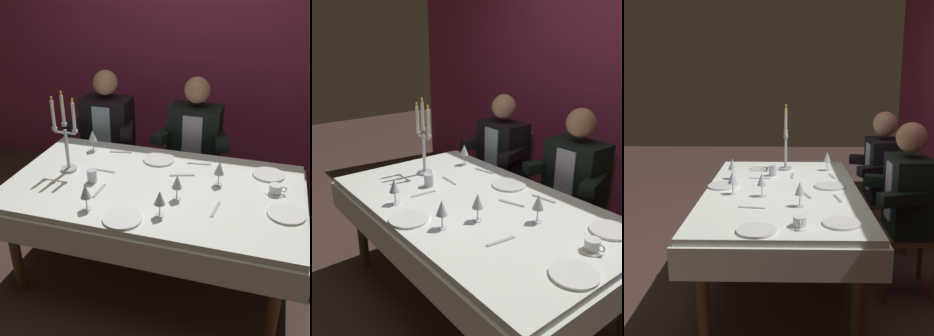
# 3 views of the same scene
# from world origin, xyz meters

# --- Properties ---
(ground_plane) EXTENTS (12.00, 12.00, 0.00)m
(ground_plane) POSITION_xyz_m (0.00, 0.00, 0.00)
(ground_plane) COLOR #412D27
(dining_table) EXTENTS (1.94, 1.14, 0.74)m
(dining_table) POSITION_xyz_m (0.00, 0.00, 0.62)
(dining_table) COLOR white
(dining_table) RESTS_ON ground_plane
(candelabra) EXTENTS (0.19, 0.11, 0.57)m
(candelabra) POSITION_xyz_m (-0.62, 0.02, 0.97)
(candelabra) COLOR silver
(candelabra) RESTS_ON dining_table
(dinner_plate_0) EXTENTS (0.23, 0.23, 0.01)m
(dinner_plate_0) POSITION_xyz_m (-0.05, -0.44, 0.75)
(dinner_plate_0) COLOR white
(dinner_plate_0) RESTS_ON dining_table
(dinner_plate_1) EXTENTS (0.22, 0.22, 0.01)m
(dinner_plate_1) POSITION_xyz_m (0.83, -0.13, 0.75)
(dinner_plate_1) COLOR white
(dinner_plate_1) RESTS_ON dining_table
(dinner_plate_2) EXTENTS (0.23, 0.23, 0.01)m
(dinner_plate_2) POSITION_xyz_m (-0.06, 0.35, 0.75)
(dinner_plate_2) COLOR white
(dinner_plate_2) RESTS_ON dining_table
(dinner_plate_3) EXTENTS (0.22, 0.22, 0.01)m
(dinner_plate_3) POSITION_xyz_m (0.72, 0.34, 0.75)
(dinner_plate_3) COLOR white
(dinner_plate_3) RESTS_ON dining_table
(wine_glass_0) EXTENTS (0.07, 0.07, 0.16)m
(wine_glass_0) POSITION_xyz_m (-0.60, 0.38, 0.86)
(wine_glass_0) COLOR silver
(wine_glass_0) RESTS_ON dining_table
(wine_glass_1) EXTENTS (0.07, 0.07, 0.16)m
(wine_glass_1) POSITION_xyz_m (0.41, 0.12, 0.86)
(wine_glass_1) COLOR silver
(wine_glass_1) RESTS_ON dining_table
(wine_glass_2) EXTENTS (0.07, 0.07, 0.16)m
(wine_glass_2) POSITION_xyz_m (-0.29, -0.40, 0.85)
(wine_glass_2) COLOR silver
(wine_glass_2) RESTS_ON dining_table
(wine_glass_3) EXTENTS (0.07, 0.07, 0.16)m
(wine_glass_3) POSITION_xyz_m (0.19, -0.14, 0.86)
(wine_glass_3) COLOR silver
(wine_glass_3) RESTS_ON dining_table
(wine_glass_4) EXTENTS (0.07, 0.07, 0.16)m
(wine_glass_4) POSITION_xyz_m (0.14, -0.34, 0.86)
(wine_glass_4) COLOR silver
(wine_glass_4) RESTS_ON dining_table
(water_tumbler_0) EXTENTS (0.07, 0.07, 0.09)m
(water_tumbler_0) POSITION_xyz_m (-0.40, -0.08, 0.78)
(water_tumbler_0) COLOR silver
(water_tumbler_0) RESTS_ON dining_table
(coffee_cup_0) EXTENTS (0.13, 0.12, 0.06)m
(coffee_cup_0) POSITION_xyz_m (0.77, 0.11, 0.77)
(coffee_cup_0) COLOR white
(coffee_cup_0) RESTS_ON dining_table
(spoon_0) EXTENTS (0.17, 0.03, 0.01)m
(spoon_0) POSITION_xyz_m (-0.39, 0.08, 0.74)
(spoon_0) COLOR #B7B7BC
(spoon_0) RESTS_ON dining_table
(fork_1) EXTENTS (0.03, 0.17, 0.01)m
(fork_1) POSITION_xyz_m (-0.30, -0.19, 0.74)
(fork_1) COLOR #B7B7BC
(fork_1) RESTS_ON dining_table
(fork_2) EXTENTS (0.04, 0.17, 0.01)m
(fork_2) POSITION_xyz_m (0.44, -0.19, 0.74)
(fork_2) COLOR #B7B7BC
(fork_2) RESTS_ON dining_table
(fork_3) EXTENTS (0.17, 0.05, 0.01)m
(fork_3) POSITION_xyz_m (-0.38, 0.40, 0.74)
(fork_3) COLOR #B7B7BC
(fork_3) RESTS_ON dining_table
(spoon_4) EXTENTS (0.17, 0.04, 0.01)m
(spoon_4) POSITION_xyz_m (0.23, 0.38, 0.74)
(spoon_4) COLOR #B7B7BC
(spoon_4) RESTS_ON dining_table
(fork_5) EXTENTS (0.17, 0.07, 0.01)m
(fork_5) POSITION_xyz_m (0.15, 0.17, 0.74)
(fork_5) COLOR #B7B7BC
(fork_5) RESTS_ON dining_table
(seated_diner_0) EXTENTS (0.63, 0.48, 1.24)m
(seated_diner_0) POSITION_xyz_m (-0.69, 0.89, 0.74)
(seated_diner_0) COLOR brown
(seated_diner_0) RESTS_ON ground_plane
(seated_diner_1) EXTENTS (0.63, 0.48, 1.24)m
(seated_diner_1) POSITION_xyz_m (0.10, 0.89, 0.74)
(seated_diner_1) COLOR brown
(seated_diner_1) RESTS_ON ground_plane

